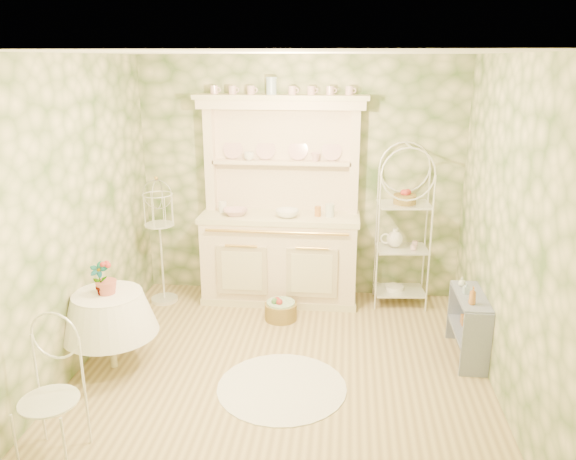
# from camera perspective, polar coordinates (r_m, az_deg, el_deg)

# --- Properties ---
(floor) EXTENTS (3.60, 3.60, 0.00)m
(floor) POSITION_cam_1_polar(r_m,az_deg,el_deg) (5.16, -0.60, -13.97)
(floor) COLOR tan
(floor) RESTS_ON ground
(ceiling) EXTENTS (3.60, 3.60, 0.00)m
(ceiling) POSITION_cam_1_polar(r_m,az_deg,el_deg) (4.42, -0.72, 17.59)
(ceiling) COLOR white
(ceiling) RESTS_ON floor
(wall_left) EXTENTS (3.60, 3.60, 0.00)m
(wall_left) POSITION_cam_1_polar(r_m,az_deg,el_deg) (5.13, -21.04, 1.13)
(wall_left) COLOR beige
(wall_left) RESTS_ON floor
(wall_right) EXTENTS (3.60, 3.60, 0.00)m
(wall_right) POSITION_cam_1_polar(r_m,az_deg,el_deg) (4.76, 21.42, -0.13)
(wall_right) COLOR beige
(wall_right) RESTS_ON floor
(wall_back) EXTENTS (3.60, 3.60, 0.00)m
(wall_back) POSITION_cam_1_polar(r_m,az_deg,el_deg) (6.35, 1.24, 5.16)
(wall_back) COLOR beige
(wall_back) RESTS_ON floor
(wall_front) EXTENTS (3.60, 3.60, 0.00)m
(wall_front) POSITION_cam_1_polar(r_m,az_deg,el_deg) (2.95, -4.77, -9.38)
(wall_front) COLOR beige
(wall_front) RESTS_ON floor
(kitchen_dresser) EXTENTS (1.87, 0.61, 2.29)m
(kitchen_dresser) POSITION_cam_1_polar(r_m,az_deg,el_deg) (6.14, -0.85, 2.79)
(kitchen_dresser) COLOR #FFEAD0
(kitchen_dresser) RESTS_ON floor
(bakers_rack) EXTENTS (0.63, 0.47, 1.90)m
(bakers_rack) POSITION_cam_1_polar(r_m,az_deg,el_deg) (6.22, 11.63, 0.74)
(bakers_rack) COLOR white
(bakers_rack) RESTS_ON floor
(side_shelf) EXTENTS (0.31, 0.77, 0.65)m
(side_shelf) POSITION_cam_1_polar(r_m,az_deg,el_deg) (5.46, 17.85, -9.13)
(side_shelf) COLOR gray
(side_shelf) RESTS_ON floor
(round_table) EXTENTS (0.69, 0.69, 0.69)m
(round_table) POSITION_cam_1_polar(r_m,az_deg,el_deg) (5.27, -17.55, -9.82)
(round_table) COLOR white
(round_table) RESTS_ON floor
(cafe_chair) EXTENTS (0.41, 0.41, 0.86)m
(cafe_chair) POSITION_cam_1_polar(r_m,az_deg,el_deg) (4.27, -23.08, -15.92)
(cafe_chair) COLOR white
(cafe_chair) RESTS_ON floor
(birdcage_stand) EXTENTS (0.37, 0.37, 1.44)m
(birdcage_stand) POSITION_cam_1_polar(r_m,az_deg,el_deg) (6.37, -12.82, -1.10)
(birdcage_stand) COLOR white
(birdcage_stand) RESTS_ON floor
(floor_basket) EXTENTS (0.39, 0.39, 0.19)m
(floor_basket) POSITION_cam_1_polar(r_m,az_deg,el_deg) (6.01, -0.74, -8.20)
(floor_basket) COLOR olive
(floor_basket) RESTS_ON floor
(lace_rug) EXTENTS (1.12, 1.12, 0.01)m
(lace_rug) POSITION_cam_1_polar(r_m,az_deg,el_deg) (4.91, -0.63, -15.68)
(lace_rug) COLOR white
(lace_rug) RESTS_ON floor
(bowl_floral) EXTENTS (0.33, 0.33, 0.07)m
(bowl_floral) POSITION_cam_1_polar(r_m,az_deg,el_deg) (6.19, -5.36, 1.60)
(bowl_floral) COLOR white
(bowl_floral) RESTS_ON kitchen_dresser
(bowl_white) EXTENTS (0.28, 0.28, 0.08)m
(bowl_white) POSITION_cam_1_polar(r_m,az_deg,el_deg) (6.08, -0.08, 1.40)
(bowl_white) COLOR white
(bowl_white) RESTS_ON kitchen_dresser
(cup_left) EXTENTS (0.15, 0.15, 0.09)m
(cup_left) POSITION_cam_1_polar(r_m,az_deg,el_deg) (6.25, -3.98, 7.36)
(cup_left) COLOR white
(cup_left) RESTS_ON kitchen_dresser
(cup_right) EXTENTS (0.13, 0.13, 0.09)m
(cup_right) POSITION_cam_1_polar(r_m,az_deg,el_deg) (6.17, 2.79, 7.25)
(cup_right) COLOR white
(cup_right) RESTS_ON kitchen_dresser
(potted_geranium) EXTENTS (0.16, 0.12, 0.29)m
(potted_geranium) POSITION_cam_1_polar(r_m,az_deg,el_deg) (5.05, -18.60, -4.86)
(potted_geranium) COLOR #3F7238
(potted_geranium) RESTS_ON round_table
(bottle_amber) EXTENTS (0.07, 0.07, 0.16)m
(bottle_amber) POSITION_cam_1_polar(r_m,az_deg,el_deg) (5.14, 18.23, -6.49)
(bottle_amber) COLOR #B87435
(bottle_amber) RESTS_ON side_shelf
(bottle_blue) EXTENTS (0.06, 0.06, 0.11)m
(bottle_blue) POSITION_cam_1_polar(r_m,az_deg,el_deg) (5.35, 17.63, -5.80)
(bottle_blue) COLOR #9DB8CF
(bottle_blue) RESTS_ON side_shelf
(bottle_glass) EXTENTS (0.07, 0.07, 0.09)m
(bottle_glass) POSITION_cam_1_polar(r_m,az_deg,el_deg) (5.51, 17.25, -5.16)
(bottle_glass) COLOR silver
(bottle_glass) RESTS_ON side_shelf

